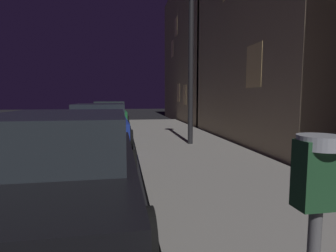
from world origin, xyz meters
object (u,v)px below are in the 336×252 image
object	(u,v)px
parking_meter	(316,207)
car_green	(110,114)
street_lamp	(191,39)
car_black	(62,167)
car_blue	(100,125)

from	to	relation	value
parking_meter	car_green	distance (m)	15.23
parking_meter	street_lamp	bearing A→B (deg)	80.11
parking_meter	street_lamp	world-z (taller)	street_lamp
parking_meter	car_green	world-z (taller)	parking_meter
car_black	car_green	bearing A→B (deg)	89.99
car_blue	car_green	bearing A→B (deg)	90.00
parking_meter	car_green	bearing A→B (deg)	96.17
parking_meter	car_black	size ratio (longest dim) A/B	0.30
car_black	car_green	world-z (taller)	same
car_green	car_blue	bearing A→B (deg)	-90.00
parking_meter	street_lamp	xyz separation A→B (m)	(1.29, 7.40, 2.31)
car_blue	car_green	size ratio (longest dim) A/B	0.91
car_green	street_lamp	world-z (taller)	street_lamp
car_blue	street_lamp	size ratio (longest dim) A/B	0.83
car_black	parking_meter	bearing A→B (deg)	-57.97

